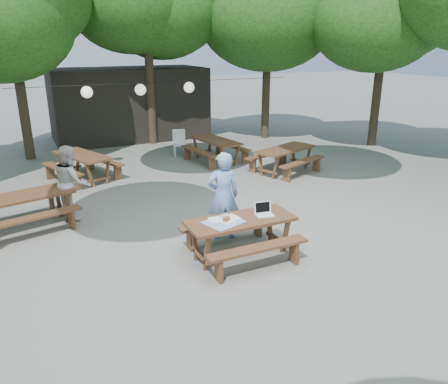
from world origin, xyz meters
name	(u,v)px	position (x,y,z in m)	size (l,w,h in m)	color
ground	(234,233)	(0.00, 0.00, 0.00)	(80.00, 80.00, 0.00)	slate
pavilion	(129,103)	(0.50, 10.50, 1.40)	(6.00, 3.00, 2.80)	black
main_picnic_table	(240,237)	(-0.36, -0.95, 0.39)	(2.00, 1.58, 0.75)	#4D2B1B
picnic_table_nw	(25,211)	(-3.90, 2.20, 0.39)	(2.21, 1.97, 0.75)	#4D2B1B
picnic_table_ne	(285,160)	(3.45, 3.37, 0.39)	(2.31, 2.12, 0.75)	#4D2B1B
picnic_table_far_w	(83,167)	(-2.22, 5.26, 0.39)	(2.17, 2.35, 0.75)	#4D2B1B
picnic_table_far_e	(216,150)	(2.06, 5.39, 0.39)	(1.86, 2.12, 0.75)	#4D2B1B
woman	(223,196)	(-0.30, -0.07, 0.90)	(0.66, 0.43, 1.80)	#7798D9
second_person	(71,182)	(-2.89, 2.44, 0.83)	(0.81, 0.63, 1.66)	silver
plastic_chair	(180,148)	(1.26, 6.68, 0.26)	(0.53, 0.53, 0.90)	white
laptop	(264,211)	(0.12, -0.95, 0.81)	(0.37, 0.31, 0.24)	white
tabletop_clutter	(224,221)	(-0.69, -0.94, 0.76)	(0.78, 0.72, 0.08)	#324DAC
paper_lanterns	(141,90)	(-0.19, 6.00, 2.40)	(9.00, 0.34, 0.38)	black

